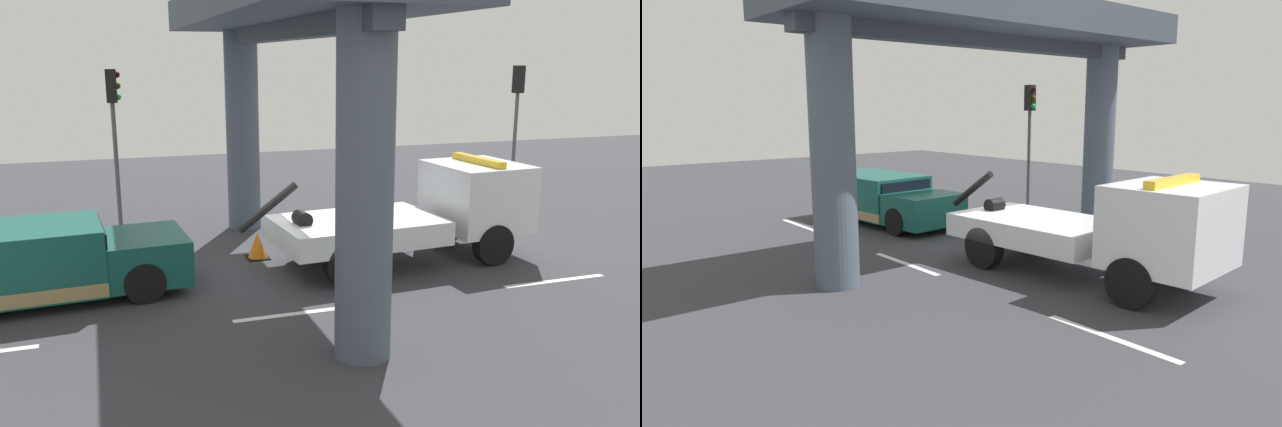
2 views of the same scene
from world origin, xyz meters
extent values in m
cube|color=#38383D|center=(0.00, 0.00, -0.05)|extent=(60.00, 40.00, 0.10)
cube|color=silver|center=(0.00, -2.42, 0.00)|extent=(2.60, 0.16, 0.01)
cube|color=silver|center=(6.00, -2.42, 0.00)|extent=(2.60, 0.16, 0.01)
cube|color=white|center=(2.17, -0.08, 0.93)|extent=(4.00, 2.66, 0.55)
cube|color=white|center=(5.49, 0.15, 1.48)|extent=(2.20, 2.44, 1.65)
cube|color=black|center=(6.10, 0.19, 1.84)|extent=(0.21, 2.21, 0.66)
cube|color=#196B9E|center=(2.08, 1.12, 0.84)|extent=(3.64, 0.27, 0.20)
cylinder|color=black|center=(-0.02, -0.23, 1.66)|extent=(1.42, 0.28, 1.07)
cylinder|color=black|center=(0.78, -0.18, 1.32)|extent=(0.39, 0.47, 0.36)
cube|color=yellow|center=(5.49, 0.15, 2.38)|extent=(0.37, 1.93, 0.16)
cylinder|color=black|center=(5.21, 1.17, 0.50)|extent=(1.02, 0.39, 1.00)
cylinder|color=black|center=(5.36, -0.90, 0.50)|extent=(1.02, 0.39, 1.00)
cylinder|color=black|center=(1.33, 0.90, 0.50)|extent=(1.02, 0.39, 1.00)
cylinder|color=black|center=(1.47, -1.17, 0.50)|extent=(1.02, 0.39, 1.00)
cube|color=#145147|center=(-5.28, -0.05, 0.91)|extent=(3.60, 2.44, 1.35)
cube|color=#145147|center=(-2.69, 0.14, 0.71)|extent=(1.87, 2.23, 0.95)
cube|color=black|center=(-3.54, 0.08, 1.20)|extent=(0.19, 1.94, 0.59)
cube|color=#9E8451|center=(-5.28, -0.05, 0.41)|extent=(3.62, 2.45, 0.28)
cylinder|color=black|center=(-2.91, 1.08, 0.42)|extent=(0.86, 0.34, 0.84)
cylinder|color=black|center=(-2.78, -0.83, 0.42)|extent=(0.86, 0.34, 0.84)
cylinder|color=#4C5666|center=(0.48, 4.53, 2.80)|extent=(0.94, 0.94, 5.59)
cylinder|color=#4C5666|center=(0.48, -4.53, 2.80)|extent=(0.94, 0.94, 5.59)
cube|color=#414956|center=(0.48, 0.00, 5.99)|extent=(3.60, 11.06, 0.79)
cube|color=#353C47|center=(0.48, 0.00, 5.41)|extent=(0.50, 10.66, 0.36)
cylinder|color=#515456|center=(-3.00, 5.11, 1.84)|extent=(0.12, 0.12, 3.67)
cube|color=black|center=(-3.00, 5.11, 4.12)|extent=(0.28, 0.32, 0.90)
sphere|color=#360605|center=(-2.84, 5.11, 4.42)|extent=(0.18, 0.18, 0.18)
sphere|color=#3A2D06|center=(-2.84, 5.11, 4.12)|extent=(0.18, 0.18, 0.18)
sphere|color=green|center=(-2.84, 5.11, 3.82)|extent=(0.18, 0.18, 0.18)
cylinder|color=#515456|center=(10.00, 5.11, 1.86)|extent=(0.12, 0.12, 3.72)
cube|color=black|center=(10.00, 5.11, 4.17)|extent=(0.28, 0.32, 0.90)
sphere|color=#360605|center=(10.16, 5.11, 4.47)|extent=(0.18, 0.18, 0.18)
sphere|color=#3A2D06|center=(10.16, 5.11, 4.17)|extent=(0.18, 0.18, 0.18)
sphere|color=green|center=(10.16, 5.11, 3.87)|extent=(0.18, 0.18, 0.18)
cone|color=orange|center=(0.11, 1.42, 0.33)|extent=(0.50, 0.50, 0.66)
cube|color=black|center=(0.11, 1.42, 0.01)|extent=(0.55, 0.55, 0.03)
camera|label=1|loc=(-3.51, -14.05, 4.86)|focal=37.18mm
camera|label=2|loc=(11.28, -10.16, 3.81)|focal=32.09mm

